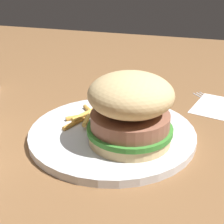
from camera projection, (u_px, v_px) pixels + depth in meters
name	position (u px, v px, depth m)	size (l,w,h in m)	color
ground_plane	(99.00, 134.00, 0.49)	(1.60, 1.60, 0.00)	brown
plate	(112.00, 133.00, 0.48)	(0.26, 0.26, 0.01)	silver
sandwich	(130.00, 108.00, 0.43)	(0.12, 0.12, 0.10)	tan
fries_pile	(88.00, 116.00, 0.51)	(0.10, 0.07, 0.01)	gold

